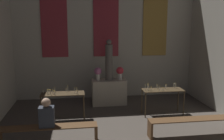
{
  "coord_description": "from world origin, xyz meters",
  "views": [
    {
      "loc": [
        -1.1,
        1.13,
        2.93
      ],
      "look_at": [
        0.0,
        9.1,
        1.42
      ],
      "focal_mm": 40.0,
      "sensor_mm": 36.0,
      "label": 1
    }
  ],
  "objects": [
    {
      "name": "flower_vase_right",
      "position": [
        0.4,
        9.9,
        1.19
      ],
      "size": [
        0.26,
        0.26,
        0.46
      ],
      "color": "beige",
      "rests_on": "altar"
    },
    {
      "name": "wall_back",
      "position": [
        0.0,
        10.88,
        2.62
      ],
      "size": [
        7.2,
        0.16,
        5.18
      ],
      "color": "#B2AD9E",
      "rests_on": "ground_plane"
    },
    {
      "name": "pew_back_right",
      "position": [
        1.86,
        6.97,
        0.35
      ],
      "size": [
        2.37,
        0.36,
        0.47
      ],
      "color": "brown",
      "rests_on": "ground_plane"
    },
    {
      "name": "person_seated",
      "position": [
        -1.88,
        6.97,
        0.79
      ],
      "size": [
        0.36,
        0.24,
        0.72
      ],
      "color": "#383D47",
      "rests_on": "pew_back_left"
    },
    {
      "name": "statue",
      "position": [
        0.0,
        9.9,
        1.59
      ],
      "size": [
        0.26,
        0.26,
        1.46
      ],
      "color": "#5B5651",
      "rests_on": "altar"
    },
    {
      "name": "altar",
      "position": [
        0.0,
        9.9,
        0.45
      ],
      "size": [
        1.24,
        0.63,
        0.91
      ],
      "color": "#ADA38E",
      "rests_on": "ground_plane"
    },
    {
      "name": "candle_rack_right",
      "position": [
        1.58,
        8.61,
        0.73
      ],
      "size": [
        1.32,
        0.51,
        1.03
      ],
      "color": "#473823",
      "rests_on": "ground_plane"
    },
    {
      "name": "flower_vase_left",
      "position": [
        -0.4,
        9.9,
        1.19
      ],
      "size": [
        0.26,
        0.26,
        0.46
      ],
      "color": "beige",
      "rests_on": "altar"
    },
    {
      "name": "candle_rack_left",
      "position": [
        -1.59,
        8.61,
        0.73
      ],
      "size": [
        1.32,
        0.51,
        1.02
      ],
      "color": "#473823",
      "rests_on": "ground_plane"
    },
    {
      "name": "pew_back_left",
      "position": [
        -1.86,
        6.97,
        0.35
      ],
      "size": [
        2.37,
        0.36,
        0.47
      ],
      "color": "brown",
      "rests_on": "ground_plane"
    }
  ]
}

